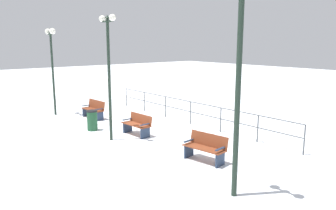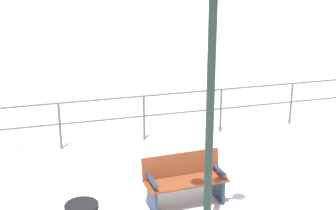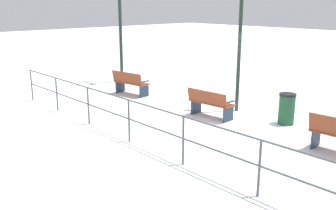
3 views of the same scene
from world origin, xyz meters
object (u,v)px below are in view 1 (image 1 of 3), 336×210
object	(u,v)px
bench_nearest	(94,109)
bench_second	(137,124)
lamppost_far	(239,61)
lamppost_middle	(109,58)
bench_third	(205,147)
trash_bin	(92,120)
lamppost_near	(51,51)

from	to	relation	value
bench_nearest	bench_second	bearing A→B (deg)	86.70
lamppost_far	lamppost_middle	bearing A→B (deg)	-90.00
bench_nearest	bench_third	xyz separation A→B (m)	(0.03, 8.09, -0.01)
bench_nearest	lamppost_middle	xyz separation A→B (m)	(1.26, 4.00, 2.81)
bench_third	lamppost_middle	xyz separation A→B (m)	(1.23, -4.09, 2.83)
lamppost_middle	trash_bin	world-z (taller)	lamppost_middle
bench_nearest	lamppost_near	size ratio (longest dim) A/B	0.34
bench_nearest	trash_bin	xyz separation A→B (m)	(1.16, 2.14, -0.03)
bench_nearest	trash_bin	bearing A→B (deg)	58.48
bench_third	lamppost_near	world-z (taller)	lamppost_near
bench_second	lamppost_near	xyz separation A→B (m)	(1.25, -6.13, 2.97)
lamppost_near	lamppost_far	xyz separation A→B (m)	(0.00, 12.42, 0.04)
lamppost_middle	lamppost_far	bearing A→B (deg)	90.00
bench_second	bench_third	xyz separation A→B (m)	(0.02, 4.04, 0.01)
bench_second	lamppost_middle	bearing A→B (deg)	-5.23
trash_bin	bench_nearest	bearing A→B (deg)	-118.38
bench_second	lamppost_middle	distance (m)	3.10
bench_second	lamppost_far	size ratio (longest dim) A/B	0.28
bench_second	lamppost_near	world-z (taller)	lamppost_near
bench_third	bench_second	bearing A→B (deg)	-98.15
bench_third	lamppost_middle	bearing A→B (deg)	-81.18
lamppost_middle	trash_bin	xyz separation A→B (m)	(-0.10, -1.85, -2.84)
bench_nearest	trash_bin	size ratio (longest dim) A/B	1.72
lamppost_near	lamppost_far	distance (m)	12.42
bench_nearest	lamppost_near	xyz separation A→B (m)	(1.26, -2.09, 2.94)
bench_second	trash_bin	size ratio (longest dim) A/B	1.62
bench_nearest	bench_third	world-z (taller)	bench_nearest
lamppost_far	trash_bin	world-z (taller)	lamppost_far
lamppost_far	trash_bin	bearing A→B (deg)	-90.69
bench_nearest	trash_bin	world-z (taller)	bench_nearest
bench_second	bench_third	world-z (taller)	bench_third
bench_third	trash_bin	distance (m)	6.05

